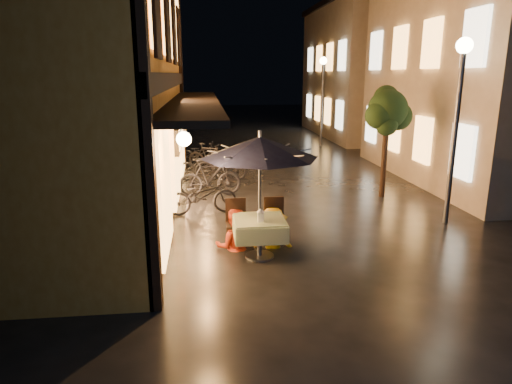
{
  "coord_description": "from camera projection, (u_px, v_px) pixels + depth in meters",
  "views": [
    {
      "loc": [
        -2.68,
        -7.79,
        3.45
      ],
      "look_at": [
        -1.67,
        1.02,
        1.15
      ],
      "focal_mm": 32.0,
      "sensor_mm": 36.0,
      "label": 1
    }
  ],
  "objects": [
    {
      "name": "table_lantern",
      "position": [
        261.0,
        214.0,
        8.48
      ],
      "size": [
        0.16,
        0.16,
        0.25
      ],
      "color": "white",
      "rests_on": "cafe_table"
    },
    {
      "name": "patio_umbrella",
      "position": [
        260.0,
        147.0,
        8.33
      ],
      "size": [
        2.19,
        2.19,
        2.46
      ],
      "color": "#59595E",
      "rests_on": "ground"
    },
    {
      "name": "streetlamp_far",
      "position": [
        322.0,
        85.0,
        21.71
      ],
      "size": [
        0.36,
        0.36,
        4.23
      ],
      "color": "#59595E",
      "rests_on": "ground"
    },
    {
      "name": "bicycle_5",
      "position": [
        208.0,
        156.0,
        17.01
      ],
      "size": [
        1.65,
        1.02,
        0.96
      ],
      "primitive_type": "imported",
      "rotation": [
        0.0,
        0.0,
        1.19
      ],
      "color": "black",
      "rests_on": "ground"
    },
    {
      "name": "cafe_chair_right",
      "position": [
        274.0,
        218.0,
        9.49
      ],
      "size": [
        0.42,
        0.42,
        0.97
      ],
      "color": "black",
      "rests_on": "ground"
    },
    {
      "name": "bicycle_6",
      "position": [
        200.0,
        153.0,
        17.83
      ],
      "size": [
        1.77,
        0.92,
        0.88
      ],
      "primitive_type": "imported",
      "rotation": [
        0.0,
        0.0,
        1.36
      ],
      "color": "black",
      "rests_on": "ground"
    },
    {
      "name": "west_building",
      "position": [
        74.0,
        63.0,
        10.93
      ],
      "size": [
        5.9,
        11.4,
        7.4
      ],
      "color": "#BC6F21",
      "rests_on": "ground"
    },
    {
      "name": "bicycle_1",
      "position": [
        210.0,
        178.0,
        13.2
      ],
      "size": [
        1.82,
        0.64,
        1.07
      ],
      "primitive_type": "imported",
      "rotation": [
        0.0,
        0.0,
        1.65
      ],
      "color": "black",
      "rests_on": "ground"
    },
    {
      "name": "bicycle_3",
      "position": [
        221.0,
        166.0,
        15.02
      ],
      "size": [
        1.73,
        0.55,
        1.03
      ],
      "primitive_type": "imported",
      "rotation": [
        0.0,
        0.0,
        1.53
      ],
      "color": "black",
      "rests_on": "ground"
    },
    {
      "name": "person_orange",
      "position": [
        234.0,
        210.0,
        9.16
      ],
      "size": [
        0.78,
        0.61,
        1.6
      ],
      "primitive_type": "imported",
      "rotation": [
        0.0,
        0.0,
        3.14
      ],
      "color": "red",
      "rests_on": "ground"
    },
    {
      "name": "bicycle_0",
      "position": [
        202.0,
        196.0,
        11.5
      ],
      "size": [
        1.87,
        0.91,
        0.94
      ],
      "primitive_type": "imported",
      "rotation": [
        0.0,
        0.0,
        1.74
      ],
      "color": "black",
      "rests_on": "ground"
    },
    {
      "name": "cafe_chair_left",
      "position": [
        236.0,
        220.0,
        9.4
      ],
      "size": [
        0.42,
        0.42,
        0.97
      ],
      "color": "black",
      "rests_on": "ground"
    },
    {
      "name": "bicycle_2",
      "position": [
        215.0,
        176.0,
        14.02
      ],
      "size": [
        1.63,
        0.83,
        0.82
      ],
      "primitive_type": "imported",
      "rotation": [
        0.0,
        0.0,
        1.76
      ],
      "color": "black",
      "rests_on": "ground"
    },
    {
      "name": "person_yellow",
      "position": [
        273.0,
        209.0,
        9.25
      ],
      "size": [
        1.08,
        0.69,
        1.58
      ],
      "primitive_type": "imported",
      "rotation": [
        0.0,
        0.0,
        3.03
      ],
      "color": "#E2A40A",
      "rests_on": "ground"
    },
    {
      "name": "east_building_far",
      "position": [
        382.0,
        70.0,
        25.86
      ],
      "size": [
        7.3,
        10.3,
        7.3
      ],
      "color": "#B4A48E",
      "rests_on": "ground"
    },
    {
      "name": "street_tree",
      "position": [
        388.0,
        112.0,
        12.64
      ],
      "size": [
        1.43,
        1.2,
        3.15
      ],
      "color": "black",
      "rests_on": "ground"
    },
    {
      "name": "bicycle_4",
      "position": [
        204.0,
        165.0,
        15.28
      ],
      "size": [
        1.97,
        1.06,
        0.98
      ],
      "primitive_type": "imported",
      "rotation": [
        0.0,
        0.0,
        1.8
      ],
      "color": "black",
      "rests_on": "ground"
    },
    {
      "name": "cafe_table",
      "position": [
        260.0,
        228.0,
        8.73
      ],
      "size": [
        0.99,
        0.99,
        0.78
      ],
      "color": "#59595E",
      "rests_on": "ground"
    },
    {
      "name": "ground",
      "position": [
        350.0,
        262.0,
        8.65
      ],
      "size": [
        90.0,
        90.0,
        0.0
      ],
      "primitive_type": "plane",
      "color": "black",
      "rests_on": "ground"
    },
    {
      "name": "streetlamp_near",
      "position": [
        459.0,
        99.0,
        10.17
      ],
      "size": [
        0.36,
        0.36,
        4.23
      ],
      "color": "#59595E",
      "rests_on": "ground"
    }
  ]
}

